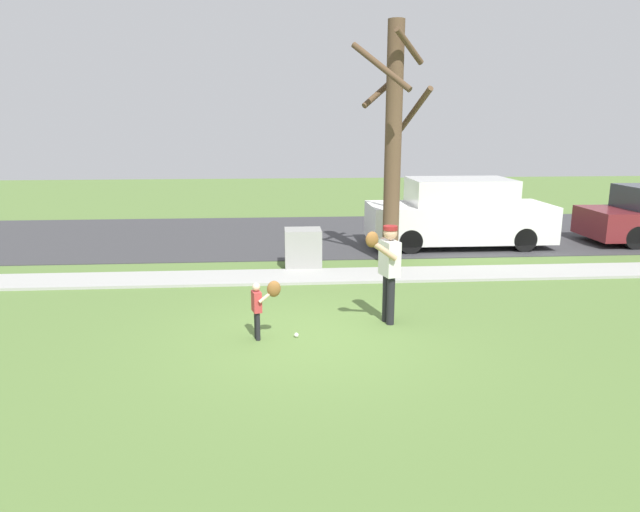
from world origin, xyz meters
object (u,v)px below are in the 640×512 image
object	(u,v)px
person_adult	(388,263)
parked_van_white	(459,214)
person_child	(262,301)
street_tree_near	(393,139)
baseball	(296,335)
utility_cabinet	(303,249)

from	to	relation	value
person_adult	parked_van_white	world-z (taller)	parked_van_white
person_child	street_tree_near	world-z (taller)	street_tree_near
person_child	baseball	bearing A→B (deg)	-9.37
utility_cabinet	baseball	bearing A→B (deg)	-93.94
street_tree_near	person_adult	bearing A→B (deg)	-101.86
utility_cabinet	parked_van_white	distance (m)	4.95
parked_van_white	street_tree_near	bearing A→B (deg)	-141.10
baseball	utility_cabinet	distance (m)	4.58
utility_cabinet	street_tree_near	distance (m)	3.35
person_adult	utility_cabinet	size ratio (longest dim) A/B	1.81
person_adult	parked_van_white	size ratio (longest dim) A/B	0.34
person_adult	utility_cabinet	distance (m)	4.23
person_child	baseball	xyz separation A→B (m)	(0.54, 0.06, -0.61)
street_tree_near	person_child	bearing A→B (deg)	-121.47
baseball	parked_van_white	bearing A→B (deg)	54.66
person_child	street_tree_near	size ratio (longest dim) A/B	0.17
utility_cabinet	person_child	bearing A→B (deg)	-100.44
person_adult	utility_cabinet	world-z (taller)	person_adult
person_child	utility_cabinet	size ratio (longest dim) A/B	1.05
person_adult	person_child	size ratio (longest dim) A/B	1.73
baseball	utility_cabinet	bearing A→B (deg)	86.06
person_adult	baseball	distance (m)	1.96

